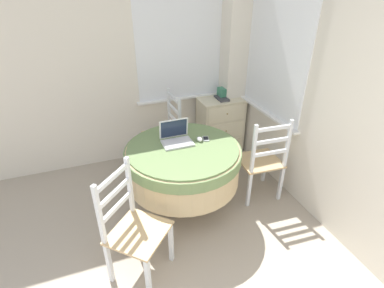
{
  "coord_description": "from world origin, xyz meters",
  "views": [
    {
      "loc": [
        -0.04,
        -0.21,
        2.2
      ],
      "look_at": [
        0.89,
        2.31,
        0.67
      ],
      "focal_mm": 28.0,
      "sensor_mm": 36.0,
      "label": 1
    }
  ],
  "objects_px": {
    "round_dining_table": "(183,162)",
    "storage_box": "(226,92)",
    "laptop": "(176,138)",
    "dining_chair_camera_near": "(133,229)",
    "corner_cabinet": "(220,124)",
    "dining_chair_near_back_window": "(165,134)",
    "dining_chair_near_right_window": "(262,161)",
    "book_on_cabinet": "(222,98)",
    "cell_phone": "(206,139)",
    "computer_mouse": "(200,139)"
  },
  "relations": [
    {
      "from": "dining_chair_near_back_window",
      "to": "dining_chair_camera_near",
      "type": "height_order",
      "value": "same"
    },
    {
      "from": "cell_phone",
      "to": "dining_chair_camera_near",
      "type": "bearing_deg",
      "value": -143.18
    },
    {
      "from": "dining_chair_camera_near",
      "to": "corner_cabinet",
      "type": "distance_m",
      "value": 2.21
    },
    {
      "from": "laptop",
      "to": "dining_chair_near_back_window",
      "type": "distance_m",
      "value": 0.82
    },
    {
      "from": "cell_phone",
      "to": "corner_cabinet",
      "type": "height_order",
      "value": "corner_cabinet"
    },
    {
      "from": "corner_cabinet",
      "to": "storage_box",
      "type": "height_order",
      "value": "storage_box"
    },
    {
      "from": "dining_chair_camera_near",
      "to": "computer_mouse",
      "type": "bearing_deg",
      "value": 38.6
    },
    {
      "from": "laptop",
      "to": "computer_mouse",
      "type": "distance_m",
      "value": 0.24
    },
    {
      "from": "computer_mouse",
      "to": "storage_box",
      "type": "distance_m",
      "value": 1.25
    },
    {
      "from": "dining_chair_near_back_window",
      "to": "dining_chair_camera_near",
      "type": "distance_m",
      "value": 1.61
    },
    {
      "from": "dining_chair_near_right_window",
      "to": "dining_chair_camera_near",
      "type": "relative_size",
      "value": 1.0
    },
    {
      "from": "computer_mouse",
      "to": "dining_chair_near_right_window",
      "type": "height_order",
      "value": "dining_chair_near_right_window"
    },
    {
      "from": "dining_chair_near_right_window",
      "to": "book_on_cabinet",
      "type": "xyz_separation_m",
      "value": [
        0.03,
        1.09,
        0.32
      ]
    },
    {
      "from": "round_dining_table",
      "to": "dining_chair_camera_near",
      "type": "relative_size",
      "value": 1.17
    },
    {
      "from": "computer_mouse",
      "to": "dining_chair_near_back_window",
      "type": "xyz_separation_m",
      "value": [
        -0.14,
        0.81,
        -0.31
      ]
    },
    {
      "from": "round_dining_table",
      "to": "storage_box",
      "type": "distance_m",
      "value": 1.44
    },
    {
      "from": "corner_cabinet",
      "to": "storage_box",
      "type": "distance_m",
      "value": 0.45
    },
    {
      "from": "corner_cabinet",
      "to": "storage_box",
      "type": "xyz_separation_m",
      "value": [
        0.07,
        0.03,
        0.45
      ]
    },
    {
      "from": "round_dining_table",
      "to": "corner_cabinet",
      "type": "relative_size",
      "value": 1.49
    },
    {
      "from": "book_on_cabinet",
      "to": "laptop",
      "type": "bearing_deg",
      "value": -136.34
    },
    {
      "from": "dining_chair_near_right_window",
      "to": "dining_chair_near_back_window",
      "type": "bearing_deg",
      "value": 129.76
    },
    {
      "from": "book_on_cabinet",
      "to": "round_dining_table",
      "type": "bearing_deg",
      "value": -131.75
    },
    {
      "from": "cell_phone",
      "to": "dining_chair_near_right_window",
      "type": "xyz_separation_m",
      "value": [
        0.59,
        -0.17,
        -0.3
      ]
    },
    {
      "from": "round_dining_table",
      "to": "laptop",
      "type": "relative_size",
      "value": 3.85
    },
    {
      "from": "computer_mouse",
      "to": "corner_cabinet",
      "type": "height_order",
      "value": "computer_mouse"
    },
    {
      "from": "cell_phone",
      "to": "round_dining_table",
      "type": "bearing_deg",
      "value": -165.15
    },
    {
      "from": "dining_chair_camera_near",
      "to": "storage_box",
      "type": "height_order",
      "value": "dining_chair_camera_near"
    },
    {
      "from": "round_dining_table",
      "to": "computer_mouse",
      "type": "bearing_deg",
      "value": 16.27
    },
    {
      "from": "computer_mouse",
      "to": "dining_chair_camera_near",
      "type": "xyz_separation_m",
      "value": [
        -0.82,
        -0.65,
        -0.31
      ]
    },
    {
      "from": "computer_mouse",
      "to": "round_dining_table",
      "type": "bearing_deg",
      "value": -163.73
    },
    {
      "from": "cell_phone",
      "to": "dining_chair_near_right_window",
      "type": "relative_size",
      "value": 0.12
    },
    {
      "from": "dining_chair_near_back_window",
      "to": "storage_box",
      "type": "relative_size",
      "value": 5.06
    },
    {
      "from": "round_dining_table",
      "to": "cell_phone",
      "type": "distance_m",
      "value": 0.33
    },
    {
      "from": "dining_chair_camera_near",
      "to": "corner_cabinet",
      "type": "relative_size",
      "value": 1.27
    },
    {
      "from": "dining_chair_near_right_window",
      "to": "corner_cabinet",
      "type": "relative_size",
      "value": 1.27
    },
    {
      "from": "cell_phone",
      "to": "corner_cabinet",
      "type": "distance_m",
      "value": 1.18
    },
    {
      "from": "storage_box",
      "to": "laptop",
      "type": "bearing_deg",
      "value": -136.98
    },
    {
      "from": "computer_mouse",
      "to": "corner_cabinet",
      "type": "bearing_deg",
      "value": 54.01
    },
    {
      "from": "dining_chair_near_right_window",
      "to": "book_on_cabinet",
      "type": "height_order",
      "value": "dining_chair_near_right_window"
    },
    {
      "from": "cell_phone",
      "to": "corner_cabinet",
      "type": "bearing_deg",
      "value": 56.61
    },
    {
      "from": "dining_chair_near_right_window",
      "to": "dining_chair_camera_near",
      "type": "bearing_deg",
      "value": -161.51
    },
    {
      "from": "laptop",
      "to": "dining_chair_near_right_window",
      "type": "xyz_separation_m",
      "value": [
        0.88,
        -0.22,
        -0.34
      ]
    },
    {
      "from": "dining_chair_camera_near",
      "to": "corner_cabinet",
      "type": "bearing_deg",
      "value": 46.76
    },
    {
      "from": "computer_mouse",
      "to": "storage_box",
      "type": "bearing_deg",
      "value": 52.18
    },
    {
      "from": "dining_chair_camera_near",
      "to": "cell_phone",
      "type": "bearing_deg",
      "value": 36.82
    },
    {
      "from": "laptop",
      "to": "corner_cabinet",
      "type": "relative_size",
      "value": 0.39
    },
    {
      "from": "storage_box",
      "to": "book_on_cabinet",
      "type": "distance_m",
      "value": 0.11
    },
    {
      "from": "dining_chair_near_back_window",
      "to": "storage_box",
      "type": "distance_m",
      "value": 1.0
    },
    {
      "from": "computer_mouse",
      "to": "book_on_cabinet",
      "type": "distance_m",
      "value": 1.16
    },
    {
      "from": "dining_chair_near_back_window",
      "to": "book_on_cabinet",
      "type": "relative_size",
      "value": 4.23
    }
  ]
}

